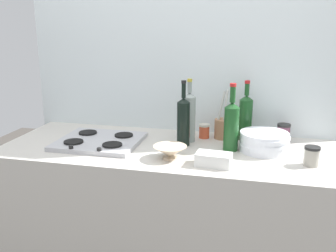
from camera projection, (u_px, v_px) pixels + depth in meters
name	position (u px, v px, depth m)	size (l,w,h in m)	color
counter_block	(168.00, 222.00, 2.15)	(1.80, 0.70, 0.90)	beige
backsplash_panel	(182.00, 75.00, 2.30)	(1.90, 0.06, 2.49)	silver
stovetop_hob	(99.00, 141.00, 2.10)	(0.44, 0.40, 0.04)	#B2B2B7
plate_stack	(264.00, 142.00, 1.96)	(0.26, 0.26, 0.10)	white
wine_bottle_leftmost	(231.00, 125.00, 1.96)	(0.08, 0.08, 0.35)	#19471E
wine_bottle_mid_left	(246.00, 117.00, 2.14)	(0.08, 0.08, 0.34)	#19471E
wine_bottle_mid_right	(183.00, 121.00, 2.03)	(0.07, 0.07, 0.36)	black
wine_bottle_rightmost	(189.00, 116.00, 2.11)	(0.07, 0.07, 0.35)	gray
mixing_bowl	(170.00, 152.00, 1.86)	(0.17, 0.17, 0.07)	beige
butter_dish	(213.00, 159.00, 1.77)	(0.16, 0.10, 0.06)	white
utensil_crock	(222.00, 128.00, 2.18)	(0.09, 0.09, 0.29)	#996B4C
condiment_jar_front	(312.00, 156.00, 1.76)	(0.07, 0.07, 0.09)	#9E998C
condiment_jar_rear	(283.00, 133.00, 2.10)	(0.07, 0.07, 0.11)	#66384C
condiment_jar_spare	(204.00, 131.00, 2.19)	(0.06, 0.06, 0.08)	#C64C2D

